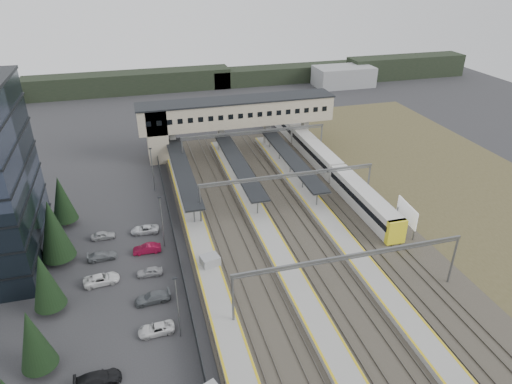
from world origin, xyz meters
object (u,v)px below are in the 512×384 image
object	(u,v)px
relay_cabin_far	(210,263)
billboard	(407,214)
footbridge	(224,116)
train	(316,153)

from	to	relation	value
relay_cabin_far	billboard	distance (m)	29.85
footbridge	billboard	xyz separation A→B (m)	(19.39, -37.97, -4.67)
relay_cabin_far	footbridge	xyz separation A→B (m)	(10.35, 39.15, 6.87)
billboard	footbridge	bearing A→B (deg)	117.05
relay_cabin_far	billboard	bearing A→B (deg)	2.27
relay_cabin_far	train	world-z (taller)	train
footbridge	train	xyz separation A→B (m)	(16.30, -10.48, -5.84)
relay_cabin_far	footbridge	distance (m)	41.07
footbridge	billboard	distance (m)	42.89
train	billboard	xyz separation A→B (m)	(3.09, -27.48, 1.17)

